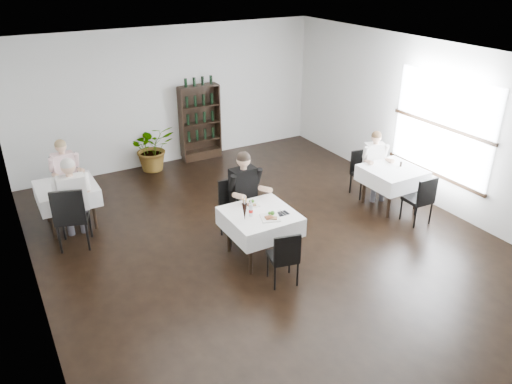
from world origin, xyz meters
TOP-DOWN VIEW (x-y plane):
  - room_shell at (0.00, 0.00)m, footprint 9.00×9.00m
  - window_right at (3.48, 0.00)m, footprint 0.06×2.30m
  - wine_shelf at (0.60, 4.31)m, footprint 0.90×0.28m
  - main_table at (-0.30, 0.00)m, footprint 1.03×1.03m
  - left_table at (-2.70, 2.50)m, footprint 0.98×0.98m
  - right_table at (2.70, 0.30)m, footprint 0.98×0.98m
  - potted_tree at (-0.60, 4.20)m, footprint 0.93×0.81m
  - main_chair_far at (-0.36, 0.74)m, footprint 0.50×0.50m
  - main_chair_near at (-0.37, -0.82)m, footprint 0.47×0.47m
  - left_chair_far at (-2.56, 3.24)m, footprint 0.50×0.50m
  - left_chair_near at (-2.79, 1.68)m, footprint 0.62×0.63m
  - right_chair_far at (2.59, 0.99)m, footprint 0.45×0.45m
  - right_chair_near at (2.67, -0.47)m, footprint 0.43×0.43m
  - diner_main at (-0.22, 0.59)m, footprint 0.59×0.59m
  - diner_left_far at (-2.59, 3.05)m, footprint 0.54×0.55m
  - diner_left_near at (-2.70, 1.85)m, footprint 0.59×0.60m
  - diner_right_far at (2.73, 0.81)m, footprint 0.56×0.59m
  - plate_far at (-0.30, 0.29)m, footprint 0.23×0.23m
  - plate_near at (-0.25, -0.23)m, footprint 0.35×0.35m
  - pilsner_dark at (-0.61, -0.09)m, footprint 0.08×0.08m
  - pilsner_lager at (-0.51, 0.11)m, footprint 0.07×0.07m
  - coke_bottle at (-0.47, -0.02)m, footprint 0.07×0.07m
  - napkin_cutlery at (-0.01, -0.19)m, footprint 0.18×0.20m
  - pepper_mill at (2.89, 0.30)m, footprint 0.05×0.05m

SIDE VIEW (x-z plane):
  - main_chair_near at x=-0.37m, z-range 0.06..0.92m
  - right_chair_far at x=2.59m, z-range 0.06..0.95m
  - right_chair_near at x=2.67m, z-range 0.06..0.96m
  - potted_tree at x=-0.60m, z-range 0.00..1.03m
  - main_chair_far at x=-0.36m, z-range 0.07..1.08m
  - left_chair_far at x=-2.56m, z-range 0.07..1.09m
  - left_chair_near at x=-2.79m, z-range 0.08..1.16m
  - left_table at x=-2.70m, z-range 0.24..1.01m
  - right_table at x=2.70m, z-range 0.24..1.01m
  - main_table at x=-0.30m, z-range 0.24..1.01m
  - diner_right_far at x=2.73m, z-range 0.11..1.42m
  - napkin_cutlery at x=-0.01m, z-range 0.77..0.79m
  - plate_far at x=-0.30m, z-range 0.75..0.82m
  - plate_near at x=-0.25m, z-range 0.75..0.83m
  - diner_left_far at x=-2.59m, z-range 0.11..1.50m
  - pepper_mill at x=2.89m, z-range 0.77..0.86m
  - wine_shelf at x=0.60m, z-range -0.03..1.72m
  - coke_bottle at x=-0.47m, z-range 0.75..1.00m
  - diner_left_near at x=-2.70m, z-range 0.12..1.64m
  - diner_main at x=-0.22m, z-range 0.12..1.66m
  - pilsner_lager at x=-0.51m, z-range 0.74..1.04m
  - pilsner_dark at x=-0.61m, z-range 0.74..1.08m
  - window_right at x=3.48m, z-range 0.57..2.42m
  - room_shell at x=0.00m, z-range -3.00..6.00m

